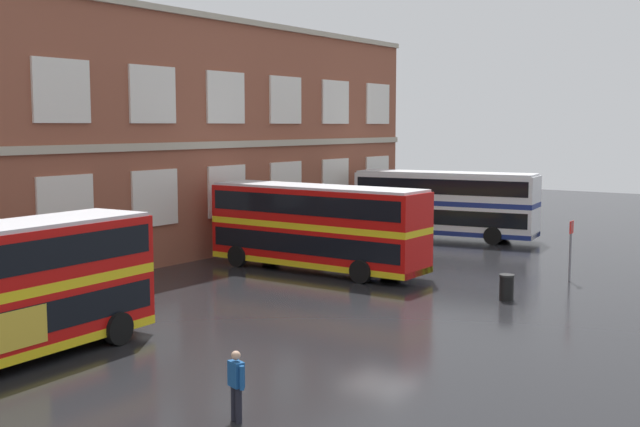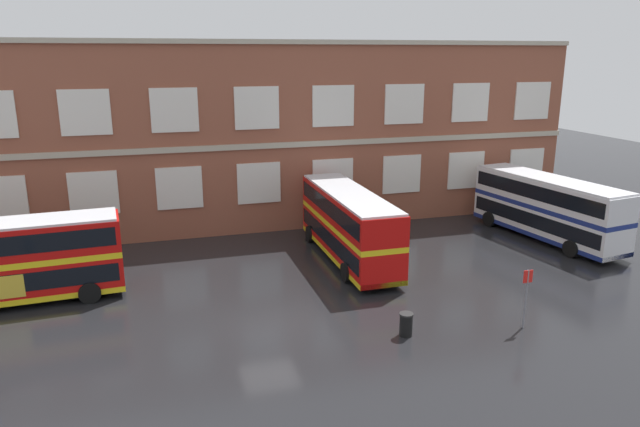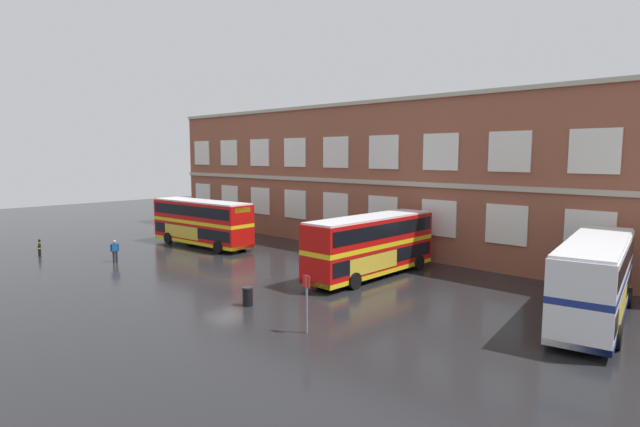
# 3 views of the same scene
# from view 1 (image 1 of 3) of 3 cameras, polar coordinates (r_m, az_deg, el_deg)

# --- Properties ---
(ground_plane) EXTENTS (120.00, 120.00, 0.00)m
(ground_plane) POSITION_cam_1_polar(r_m,az_deg,el_deg) (30.11, 0.97, -6.94)
(ground_plane) COLOR black
(brick_terminal_building) EXTENTS (51.27, 8.19, 12.55)m
(brick_terminal_building) POSITION_cam_1_polar(r_m,az_deg,el_deg) (40.40, -18.35, 4.90)
(brick_terminal_building) COLOR brown
(brick_terminal_building) RESTS_ON ground
(double_decker_middle) EXTENTS (2.90, 11.01, 4.07)m
(double_decker_middle) POSITION_cam_1_polar(r_m,az_deg,el_deg) (37.80, -0.25, -0.91)
(double_decker_middle) COLOR red
(double_decker_middle) RESTS_ON ground
(double_decker_far) EXTENTS (4.17, 11.26, 4.07)m
(double_decker_far) POSITION_cam_1_polar(r_m,az_deg,el_deg) (49.39, 8.90, 0.71)
(double_decker_far) COLOR silver
(double_decker_far) RESTS_ON ground
(waiting_passenger) EXTENTS (0.35, 0.63, 1.70)m
(waiting_passenger) POSITION_cam_1_polar(r_m,az_deg,el_deg) (19.12, -5.99, -11.90)
(waiting_passenger) COLOR black
(waiting_passenger) RESTS_ON ground
(bus_stand_flag) EXTENTS (0.44, 0.10, 2.70)m
(bus_stand_flag) POSITION_cam_1_polar(r_m,az_deg,el_deg) (37.08, 17.40, -2.14)
(bus_stand_flag) COLOR slate
(bus_stand_flag) RESTS_ON ground
(station_litter_bin) EXTENTS (0.60, 0.60, 1.03)m
(station_litter_bin) POSITION_cam_1_polar(r_m,az_deg,el_deg) (32.64, 13.13, -5.13)
(station_litter_bin) COLOR black
(station_litter_bin) RESTS_ON ground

